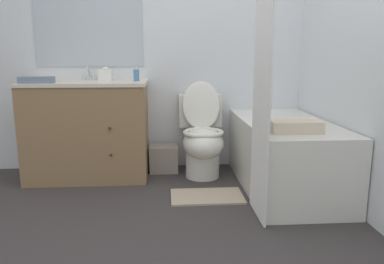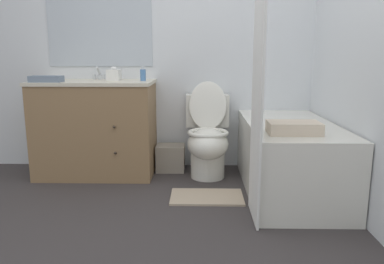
% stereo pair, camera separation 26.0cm
% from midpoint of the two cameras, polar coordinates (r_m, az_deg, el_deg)
% --- Properties ---
extents(ground_plane, '(14.00, 14.00, 0.00)m').
position_cam_midpoint_polar(ground_plane, '(2.35, -0.84, -16.25)').
color(ground_plane, '#383333').
extents(wall_back, '(8.00, 0.06, 2.50)m').
position_cam_midpoint_polar(wall_back, '(3.69, -0.07, 14.02)').
color(wall_back, silver).
rests_on(wall_back, ground_plane).
extents(wall_right, '(0.05, 2.59, 2.50)m').
position_cam_midpoint_polar(wall_right, '(3.12, 25.19, 13.36)').
color(wall_right, silver).
rests_on(wall_right, ground_plane).
extents(vanity_cabinet, '(1.07, 0.61, 0.87)m').
position_cam_midpoint_polar(vanity_cabinet, '(3.53, -12.35, 0.71)').
color(vanity_cabinet, olive).
rests_on(vanity_cabinet, ground_plane).
extents(sink_faucet, '(0.14, 0.12, 0.12)m').
position_cam_midpoint_polar(sink_faucet, '(3.67, -11.92, 8.39)').
color(sink_faucet, silver).
rests_on(sink_faucet, vanity_cabinet).
extents(toilet, '(0.40, 0.65, 0.86)m').
position_cam_midpoint_polar(toilet, '(3.41, 4.60, -1.04)').
color(toilet, silver).
rests_on(toilet, ground_plane).
extents(bathtub, '(0.69, 1.42, 0.57)m').
position_cam_midpoint_polar(bathtub, '(3.18, 16.82, -3.67)').
color(bathtub, silver).
rests_on(bathtub, ground_plane).
extents(shower_curtain, '(0.01, 0.41, 1.90)m').
position_cam_midpoint_polar(shower_curtain, '(2.46, 13.06, 8.08)').
color(shower_curtain, white).
rests_on(shower_curtain, ground_plane).
extents(wastebasket, '(0.27, 0.23, 0.25)m').
position_cam_midpoint_polar(wastebasket, '(3.62, -1.22, -3.97)').
color(wastebasket, gray).
rests_on(wastebasket, ground_plane).
extents(tissue_box, '(0.11, 0.14, 0.12)m').
position_cam_midpoint_polar(tissue_box, '(3.51, -9.73, 8.61)').
color(tissue_box, white).
rests_on(tissue_box, vanity_cabinet).
extents(soap_dispenser, '(0.05, 0.05, 0.13)m').
position_cam_midpoint_polar(soap_dispenser, '(3.40, -5.29, 8.71)').
color(soap_dispenser, '#4C7AB2').
rests_on(soap_dispenser, vanity_cabinet).
extents(hand_towel_folded, '(0.27, 0.13, 0.05)m').
position_cam_midpoint_polar(hand_towel_folded, '(3.42, -19.30, 7.63)').
color(hand_towel_folded, slate).
rests_on(hand_towel_folded, vanity_cabinet).
extents(bath_towel_folded, '(0.35, 0.22, 0.08)m').
position_cam_midpoint_polar(bath_towel_folded, '(2.70, 17.94, 0.60)').
color(bath_towel_folded, beige).
rests_on(bath_towel_folded, bathtub).
extents(bath_mat, '(0.57, 0.34, 0.02)m').
position_cam_midpoint_polar(bath_mat, '(2.98, 4.81, -9.86)').
color(bath_mat, tan).
rests_on(bath_mat, ground_plane).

